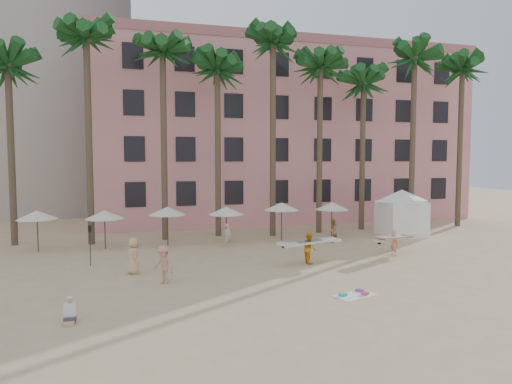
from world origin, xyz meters
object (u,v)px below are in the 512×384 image
Objects in this scene: pink_hotel at (276,137)px; carrier_yellow at (394,240)px; carrier_white at (309,247)px; cabana at (401,208)px.

carrier_yellow is (0.96, -20.21, -7.08)m from pink_hotel.
cabana is at bearing 33.64° from carrier_white.
pink_hotel reaches higher than carrier_white.
cabana reaches higher than carrier_white.
pink_hotel is at bearing 77.05° from carrier_white.
carrier_white is at bearing -102.95° from pink_hotel.
carrier_white is at bearing -173.88° from carrier_yellow.
cabana reaches higher than carrier_yellow.
carrier_yellow is (-4.51, -6.21, -1.15)m from cabana.
cabana is (5.47, -14.00, -5.93)m from pink_hotel.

